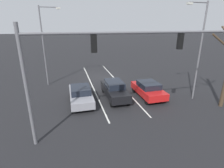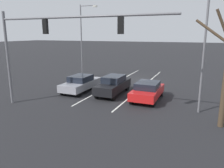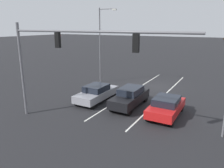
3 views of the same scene
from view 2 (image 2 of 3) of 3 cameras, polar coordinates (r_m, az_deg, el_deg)
ground_plane at (r=25.84m, az=6.50°, el=1.28°), size 240.00×240.00×0.00m
lane_stripe_left_divider at (r=22.88m, az=8.43°, el=-0.30°), size 0.12×17.40×0.01m
lane_stripe_center_divider at (r=23.85m, az=0.95°, el=0.39°), size 0.12×17.40×0.01m
car_red_leftlane_front at (r=17.68m, az=9.25°, el=-1.69°), size 1.93×4.26×1.48m
car_gray_rightlane_front at (r=20.37m, az=-8.12°, el=0.24°), size 1.87×4.75×1.48m
car_black_midlane_front at (r=19.12m, az=0.35°, el=-0.20°), size 1.73×4.66×1.63m
traffic_signal_gantry at (r=15.33m, az=-16.49°, el=11.53°), size 12.25×0.37×6.76m
street_lamp_right_shoulder at (r=26.43m, az=-7.58°, el=12.17°), size 2.17×0.24×8.45m
street_lamp_left_shoulder at (r=15.23m, az=22.37°, el=10.58°), size 1.94×0.24×8.41m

